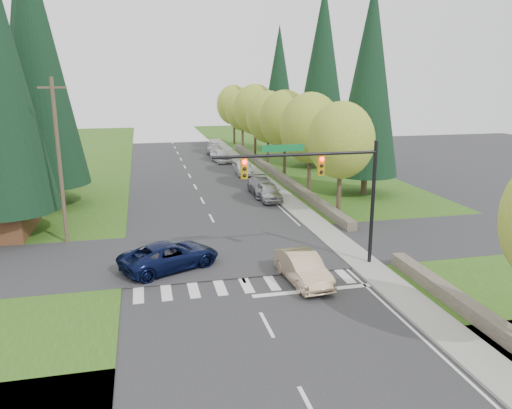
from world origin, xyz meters
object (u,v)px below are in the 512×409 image
object	(u,v)px
suv_navy	(170,256)
parked_car_c	(244,168)
parked_car_b	(262,187)
parked_car_d	(221,156)
parked_car_a	(268,192)
parked_car_e	(215,151)
sedan_champagne	(303,268)

from	to	relation	value
suv_navy	parked_car_c	distance (m)	26.66
suv_navy	parked_car_b	xyz separation A→B (m)	(8.88, 15.81, -0.04)
parked_car_b	parked_car_d	size ratio (longest dim) A/B	1.07
parked_car_a	parked_car_b	bearing A→B (deg)	91.37
suv_navy	parked_car_e	bearing A→B (deg)	-36.69
parked_car_d	parked_car_b	bearing A→B (deg)	-94.92
suv_navy	parked_car_a	bearing A→B (deg)	-57.84
parked_car_a	parked_car_e	xyz separation A→B (m)	(-0.75, 25.01, -0.05)
parked_car_d	parked_car_c	bearing A→B (deg)	-90.72
sedan_champagne	parked_car_d	world-z (taller)	parked_car_d
sedan_champagne	parked_car_d	bearing A→B (deg)	82.58
parked_car_a	parked_car_c	size ratio (longest dim) A/B	1.04
suv_navy	parked_car_c	xyz separation A→B (m)	(9.12, 25.06, -0.07)
parked_car_a	parked_car_c	xyz separation A→B (m)	(0.20, 11.36, -0.05)
parked_car_c	parked_car_d	distance (m)	8.66
parked_car_e	parked_car_d	bearing A→B (deg)	-91.01
parked_car_b	parked_car_c	world-z (taller)	parked_car_b
sedan_champagne	suv_navy	world-z (taller)	same
parked_car_c	parked_car_d	bearing A→B (deg)	100.01
parked_car_c	parked_car_d	world-z (taller)	parked_car_d
sedan_champagne	parked_car_c	world-z (taller)	sedan_champagne
parked_car_a	suv_navy	bearing A→B (deg)	-122.47
suv_navy	parked_car_a	distance (m)	16.34
sedan_champagne	parked_car_a	size ratio (longest dim) A/B	1.06
parked_car_c	parked_car_b	bearing A→B (deg)	-88.11
sedan_champagne	parked_car_b	distance (m)	19.25
suv_navy	parked_car_d	world-z (taller)	parked_car_d
sedan_champagne	parked_car_a	world-z (taller)	sedan_champagne
sedan_champagne	parked_car_d	size ratio (longest dim) A/B	0.99
parked_car_b	parked_car_c	xyz separation A→B (m)	(0.23, 9.25, -0.03)
parked_car_a	parked_car_c	world-z (taller)	parked_car_a
sedan_champagne	suv_navy	xyz separation A→B (m)	(-6.35, 3.28, -0.00)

